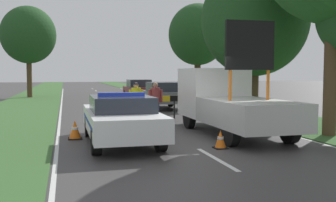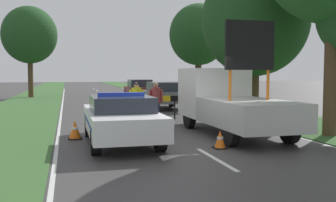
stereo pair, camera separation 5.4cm
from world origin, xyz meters
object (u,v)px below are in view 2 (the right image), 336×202
police_car (121,118)px  roadside_tree_near_right (30,35)px  work_truck (227,100)px  traffic_cone_near_truck (75,130)px  queued_car_wagon_maroon (140,90)px  road_barrier (147,100)px  traffic_cone_near_police (125,117)px  pedestrian_civilian (156,99)px  police_officer (136,99)px  queued_car_suv_grey (163,95)px  roadside_tree_mid_left (198,35)px  traffic_cone_centre_front (220,139)px  roadside_tree_mid_right (255,20)px

police_car → roadside_tree_near_right: bearing=99.5°
work_truck → traffic_cone_near_truck: (-5.03, -0.04, -0.81)m
queued_car_wagon_maroon → roadside_tree_near_right: (-8.04, 5.76, 4.31)m
road_barrier → traffic_cone_near_police: 1.38m
work_truck → pedestrian_civilian: 3.66m
police_officer → roadside_tree_near_right: roadside_tree_near_right is taller
police_officer → queued_car_suv_grey: (2.62, 6.14, -0.18)m
road_barrier → queued_car_suv_grey: bearing=62.1°
police_officer → traffic_cone_near_police: (-0.43, 0.26, -0.74)m
queued_car_suv_grey → roadside_tree_mid_left: (2.54, 1.30, 3.56)m
road_barrier → traffic_cone_near_police: bearing=-155.3°
road_barrier → traffic_cone_centre_front: road_barrier is taller
traffic_cone_near_truck → roadside_tree_mid_left: bearing=54.5°
roadside_tree_mid_left → police_officer: bearing=-124.8°
traffic_cone_centre_front → traffic_cone_near_police: bearing=105.4°
traffic_cone_near_police → queued_car_wagon_maroon: size_ratio=0.12×
road_barrier → traffic_cone_near_truck: road_barrier is taller
police_car → traffic_cone_centre_front: 2.92m
road_barrier → queued_car_suv_grey: size_ratio=0.76×
roadside_tree_mid_left → roadside_tree_mid_right: roadside_tree_mid_right is taller
traffic_cone_near_truck → roadside_tree_near_right: bearing=98.0°
police_officer → traffic_cone_near_police: size_ratio=3.40×
pedestrian_civilian → traffic_cone_near_truck: (-3.28, -3.24, -0.67)m
traffic_cone_centre_front → police_officer: bearing=102.1°
traffic_cone_near_police → roadside_tree_mid_right: size_ratio=0.07×
police_car → roadside_tree_mid_right: (6.35, 4.23, 3.54)m
road_barrier → queued_car_suv_grey: 5.60m
roadside_tree_near_right → queued_car_suv_grey: bearing=-56.6°
pedestrian_civilian → queued_car_suv_grey: pedestrian_civilian is taller
traffic_cone_near_police → traffic_cone_near_truck: (-2.06, -3.56, 0.05)m
police_officer → queued_car_suv_grey: police_officer is taller
traffic_cone_near_police → work_truck: bearing=-49.9°
traffic_cone_centre_front → queued_car_suv_grey: size_ratio=0.12×
pedestrian_civilian → traffic_cone_near_truck: bearing=-139.5°
roadside_tree_mid_right → traffic_cone_near_truck: bearing=-157.3°
roadside_tree_near_right → pedestrian_civilian: bearing=-71.1°
police_car → traffic_cone_centre_front: size_ratio=10.03×
pedestrian_civilian → queued_car_wagon_maroon: pedestrian_civilian is taller
work_truck → roadside_tree_mid_left: bearing=-103.5°
queued_car_wagon_maroon → roadside_tree_mid_left: (2.70, -5.38, 3.55)m
police_car → work_truck: size_ratio=0.83×
police_officer → roadside_tree_mid_left: bearing=-117.0°
road_barrier → pedestrian_civilian: size_ratio=1.88×
roadside_tree_mid_right → roadside_tree_mid_left: bearing=89.7°
police_car → road_barrier: 5.57m
traffic_cone_centre_front → roadside_tree_mid_left: 14.43m
police_car → pedestrian_civilian: pedestrian_civilian is taller
road_barrier → traffic_cone_near_police: road_barrier is taller
roadside_tree_near_right → queued_car_wagon_maroon: bearing=-35.6°
police_car → traffic_cone_near_truck: 1.70m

